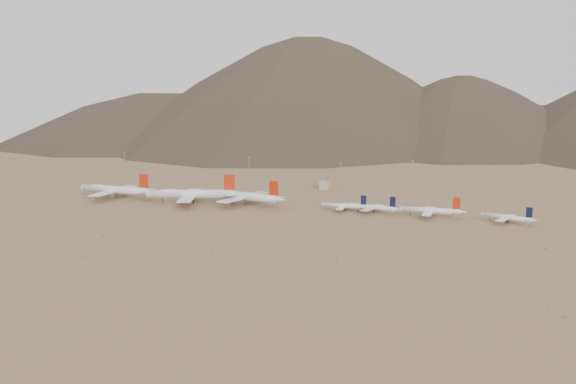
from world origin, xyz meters
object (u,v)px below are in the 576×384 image
(widebody_east, at_px, (245,196))
(control_tower, at_px, (325,183))
(widebody_centre, at_px, (192,194))
(narrowbody_a, at_px, (345,206))
(widebody_west, at_px, (115,190))
(narrowbody_b, at_px, (374,207))

(widebody_east, height_order, control_tower, widebody_east)
(widebody_centre, distance_m, widebody_east, 42.05)
(widebody_east, bearing_deg, control_tower, 81.75)
(widebody_centre, xyz_separation_m, widebody_east, (41.39, 7.39, -0.66))
(narrowbody_a, relative_size, control_tower, 3.18)
(widebody_west, relative_size, control_tower, 6.02)
(widebody_centre, bearing_deg, widebody_east, -7.13)
(narrowbody_a, distance_m, narrowbody_b, 21.56)
(narrowbody_b, relative_size, control_tower, 3.29)
(widebody_east, relative_size, narrowbody_b, 1.77)
(widebody_east, distance_m, narrowbody_a, 79.48)
(control_tower, bearing_deg, widebody_west, -147.41)
(narrowbody_a, bearing_deg, control_tower, 113.10)
(narrowbody_a, relative_size, narrowbody_b, 0.97)
(widebody_west, relative_size, narrowbody_b, 1.83)
(widebody_west, height_order, narrowbody_a, widebody_west)
(narrowbody_a, bearing_deg, widebody_west, -178.37)
(widebody_west, bearing_deg, narrowbody_a, 3.62)
(narrowbody_a, xyz_separation_m, control_tower, (-39.07, 92.50, 1.23))
(widebody_west, height_order, widebody_centre, widebody_centre)
(narrowbody_a, distance_m, control_tower, 100.42)
(widebody_centre, relative_size, narrowbody_b, 1.91)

